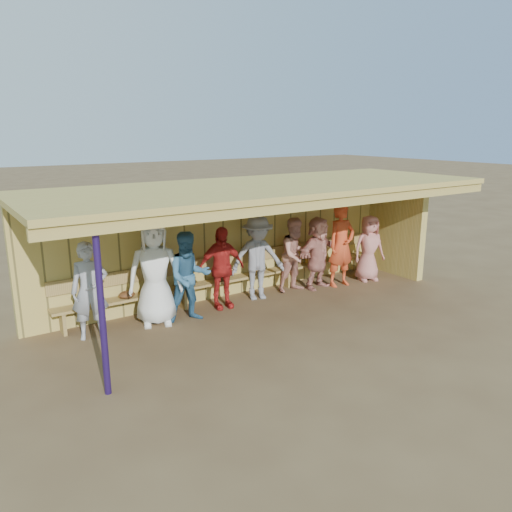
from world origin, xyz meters
The scene contains 13 objects.
ground centered at (0.00, 0.00, 0.00)m, with size 90.00×90.00×0.00m, color brown.
player_a centered at (-3.21, 0.61, 0.84)m, with size 0.62×0.40×1.69m, color #94969C.
player_b centered at (-2.03, 0.60, 0.98)m, with size 0.96×0.63×1.97m, color white.
player_c centered at (-1.46, 0.39, 0.85)m, with size 0.83×0.64×1.70m, color #316287.
player_d centered at (-0.61, 0.68, 0.83)m, with size 0.97×0.40×1.65m, color #B1201C.
player_e centered at (0.29, 0.73, 0.89)m, with size 1.15×0.66×1.78m, color gray.
player_f centered at (1.83, 0.59, 0.81)m, with size 1.51×0.48×1.63m, color tan.
player_g centered at (2.38, 0.44, 0.94)m, with size 0.69×0.45×1.89m, color #CF4621.
player_h centered at (3.21, 0.37, 0.78)m, with size 0.76×0.49×1.56m, color tan.
player_extra centered at (1.28, 0.70, 0.82)m, with size 0.80×0.62×1.64m, color tan.
dugout_structure centered at (0.39, 0.69, 1.69)m, with size 8.80×3.20×2.50m.
bench centered at (0.00, 1.12, 0.53)m, with size 7.60×0.34×0.93m.
dugout_equipment centered at (-0.50, 0.99, 0.49)m, with size 6.31×0.62×0.80m.
Camera 1 is at (-5.34, -7.60, 3.49)m, focal length 35.00 mm.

